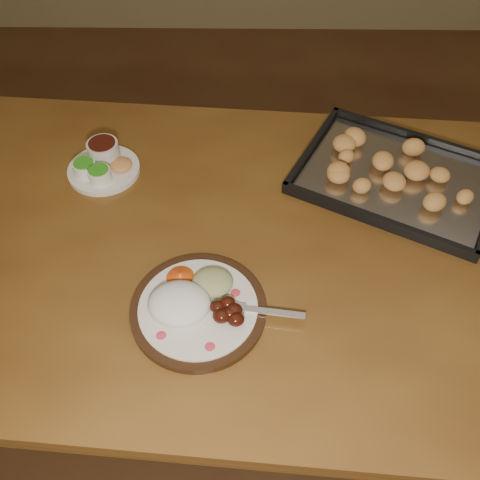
{
  "coord_description": "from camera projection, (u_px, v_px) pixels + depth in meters",
  "views": [
    {
      "loc": [
        -0.2,
        -0.98,
        1.61
      ],
      "look_at": [
        -0.21,
        -0.28,
        0.77
      ],
      "focal_mm": 40.0,
      "sensor_mm": 36.0,
      "label": 1
    }
  ],
  "objects": [
    {
      "name": "baking_tray",
      "position": [
        397.0,
        176.0,
        1.23
      ],
      "size": [
        0.53,
        0.49,
        0.05
      ],
      "rotation": [
        0.0,
        0.0,
        -0.47
      ],
      "color": "black",
      "rests_on": "dining_table"
    },
    {
      "name": "dining_table",
      "position": [
        233.0,
        267.0,
        1.2
      ],
      "size": [
        1.56,
        1.01,
        0.75
      ],
      "rotation": [
        0.0,
        0.0,
        -0.07
      ],
      "color": "brown",
      "rests_on": "ground"
    },
    {
      "name": "condiment_saucer",
      "position": [
        102.0,
        164.0,
        1.25
      ],
      "size": [
        0.17,
        0.17,
        0.06
      ],
      "rotation": [
        0.0,
        0.0,
        -0.21
      ],
      "color": "silver",
      "rests_on": "dining_table"
    },
    {
      "name": "dinner_plate",
      "position": [
        196.0,
        305.0,
        1.0
      ],
      "size": [
        0.33,
        0.26,
        0.06
      ],
      "rotation": [
        0.0,
        0.0,
        -0.08
      ],
      "color": "black",
      "rests_on": "dining_table"
    },
    {
      "name": "ground",
      "position": [
        302.0,
        322.0,
        1.86
      ],
      "size": [
        4.0,
        4.0,
        0.0
      ],
      "primitive_type": "plane",
      "color": "brown",
      "rests_on": "ground"
    }
  ]
}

